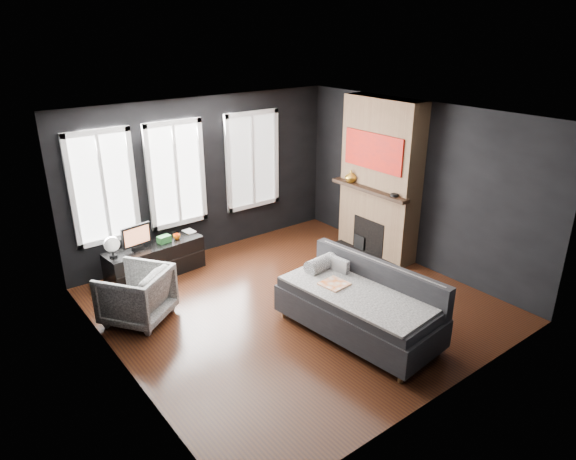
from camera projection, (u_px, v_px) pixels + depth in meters
floor at (295, 305)px, 7.45m from camera, size 5.00×5.00×0.00m
ceiling at (296, 117)px, 6.44m from camera, size 5.00×5.00×0.00m
wall_back at (205, 177)px, 8.78m from camera, size 5.00×0.02×2.70m
wall_left at (114, 268)px, 5.53m from camera, size 0.02×5.00×2.70m
wall_right at (416, 185)px, 8.36m from camera, size 0.02×5.00×2.70m
windows at (177, 120)px, 8.11m from camera, size 4.00×0.16×1.76m
fireplace at (380, 179)px, 8.68m from camera, size 0.70×1.62×2.70m
sofa at (358, 303)px, 6.58m from camera, size 1.30×2.25×0.92m
stripe_pillow at (338, 269)px, 7.02m from camera, size 0.12×0.34×0.33m
armchair at (136, 292)px, 6.93m from camera, size 1.10×1.09×0.83m
media_console at (155, 260)px, 8.21m from camera, size 1.60×0.64×0.54m
monitor at (136, 236)px, 7.90m from camera, size 0.51×0.19×0.44m
desk_fan at (112, 247)px, 7.64m from camera, size 0.26×0.26×0.33m
mug at (177, 236)px, 8.31m from camera, size 0.13×0.12×0.11m
book at (184, 227)px, 8.53m from camera, size 0.16×0.03×0.22m
storage_box at (164, 239)px, 8.19m from camera, size 0.22×0.15×0.11m
mantel_vase at (351, 176)px, 8.88m from camera, size 0.26×0.27×0.20m
mantel_clock at (394, 195)px, 8.17m from camera, size 0.16×0.16×0.04m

